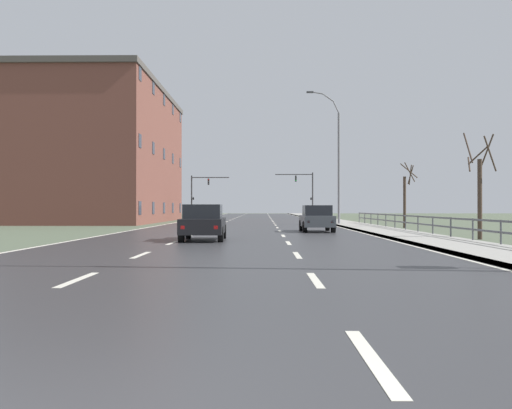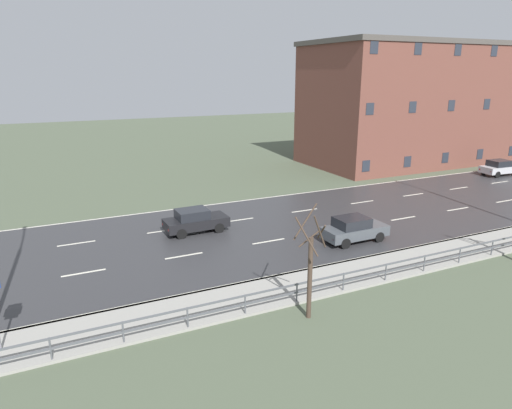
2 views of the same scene
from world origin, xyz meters
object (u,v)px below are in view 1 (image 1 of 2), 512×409
object	(u,v)px
traffic_signal_left	(199,190)
brick_building	(105,155)
car_near_left	(208,213)
car_far_left	(317,218)
street_lamp_midground	(337,160)
traffic_signal_right	(306,188)
car_near_right	(204,222)

from	to	relation	value
traffic_signal_left	brick_building	xyz separation A→B (m)	(-7.58, -15.55, 2.97)
car_near_left	brick_building	distance (m)	12.07
traffic_signal_left	car_far_left	world-z (taller)	traffic_signal_left
street_lamp_midground	car_far_left	world-z (taller)	street_lamp_midground
traffic_signal_right	car_near_right	size ratio (longest dim) A/B	1.46
traffic_signal_right	car_near_left	distance (m)	18.39
brick_building	traffic_signal_left	bearing A→B (deg)	64.03
car_near_left	car_near_right	bearing A→B (deg)	-81.11
street_lamp_midground	traffic_signal_right	world-z (taller)	street_lamp_midground
street_lamp_midground	car_far_left	bearing A→B (deg)	-103.14
car_far_left	car_near_right	size ratio (longest dim) A/B	0.99
traffic_signal_left	brick_building	distance (m)	17.55
street_lamp_midground	car_near_right	bearing A→B (deg)	-112.58
traffic_signal_right	traffic_signal_left	world-z (taller)	traffic_signal_right
car_far_left	brick_building	distance (m)	29.41
traffic_signal_right	street_lamp_midground	bearing A→B (deg)	-89.08
car_near_right	traffic_signal_right	bearing A→B (deg)	78.60
car_far_left	brick_building	bearing A→B (deg)	130.95
traffic_signal_right	brick_building	world-z (taller)	brick_building
street_lamp_midground	traffic_signal_right	xyz separation A→B (m)	(-0.42, 26.35, -1.41)
traffic_signal_right	car_near_left	xyz separation A→B (m)	(-11.53, -13.97, -3.19)
car_near_right	street_lamp_midground	bearing A→B (deg)	65.94
car_near_left	car_near_right	distance (m)	33.43
car_near_right	brick_building	bearing A→B (deg)	112.43
traffic_signal_left	brick_building	world-z (taller)	brick_building
traffic_signal_left	car_near_left	bearing A→B (deg)	-78.73
street_lamp_midground	traffic_signal_left	size ratio (longest dim) A/B	1.99
car_near_left	car_near_right	world-z (taller)	same
car_near_right	car_near_left	bearing A→B (deg)	94.14
traffic_signal_left	car_far_left	xyz separation A→B (m)	(11.46, -37.19, -2.89)
traffic_signal_right	traffic_signal_left	size ratio (longest dim) A/B	1.09
car_near_left	car_far_left	world-z (taller)	same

